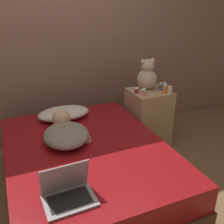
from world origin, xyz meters
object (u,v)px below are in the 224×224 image
person_lying (66,132)px  laptop (68,192)px  bottle_amber (164,86)px  bottle_orange (165,89)px  bottle_pink (144,92)px  bottle_blue (160,87)px  pillow (64,113)px  teddy_bear (147,76)px  bottle_red (137,90)px  bottle_white (170,90)px

person_lying → laptop: size_ratio=1.96×
bottle_amber → bottle_orange: 0.09m
bottle_pink → bottle_blue: bottle_blue is taller
pillow → bottle_blue: (1.14, -0.10, 0.18)m
teddy_bear → bottle_orange: bearing=-61.7°
pillow → laptop: 1.26m
bottle_amber → person_lying: bearing=-165.3°
teddy_bear → bottle_red: size_ratio=5.94×
teddy_bear → bottle_orange: 0.27m
person_lying → bottle_amber: bottle_amber is taller
bottle_pink → bottle_white: bearing=-14.0°
laptop → bottle_amber: bearing=35.4°
bottle_orange → person_lying: bearing=-168.2°
person_lying → bottle_amber: 1.32m
pillow → bottle_white: size_ratio=6.04×
bottle_amber → bottle_orange: bearing=-117.9°
bottle_amber → bottle_blue: bottle_amber is taller
teddy_bear → bottle_orange: (0.12, -0.22, -0.11)m
pillow → person_lying: bearing=-101.2°
bottle_red → bottle_amber: 0.34m
teddy_bear → bottle_blue: size_ratio=4.03×
bottle_amber → bottle_blue: (-0.03, 0.03, -0.01)m
person_lying → laptop: 0.79m
bottle_red → pillow: bearing=174.7°
bottle_red → bottle_orange: (0.30, -0.13, 0.02)m
teddy_bear → bottle_white: 0.32m
person_lying → bottle_blue: 1.30m
person_lying → laptop: bearing=-97.8°
bottle_white → bottle_orange: 0.06m
teddy_bear → bottle_amber: bearing=-41.9°
pillow → bottle_amber: (1.18, -0.13, 0.19)m
teddy_bear → bottle_amber: teddy_bear is taller
person_lying → pillow: bearing=84.3°
pillow → bottle_blue: bottle_blue is taller
bottle_white → bottle_pink: bearing=166.0°
pillow → person_lying: person_lying is taller
pillow → person_lying: size_ratio=0.83×
pillow → bottle_orange: bottle_orange is taller
bottle_blue → bottle_amber: bearing=-36.1°
bottle_white → bottle_blue: same height
bottle_orange → bottle_blue: bearing=87.1°
bottle_white → bottle_blue: size_ratio=1.01×
bottle_pink → bottle_amber: (0.30, 0.05, 0.01)m
bottle_orange → laptop: bearing=-143.9°
laptop → bottle_amber: bottle_amber is taller
bottle_orange → teddy_bear: bearing=118.3°
person_lying → bottle_white: bottle_white is taller
laptop → bottle_red: size_ratio=5.49×
teddy_bear → bottle_amber: 0.24m
bottle_red → bottle_blue: (0.30, -0.03, 0.01)m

